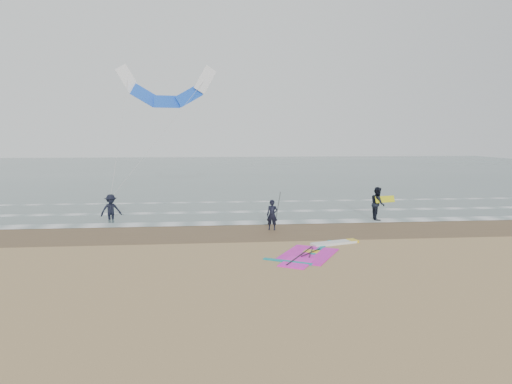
{
  "coord_description": "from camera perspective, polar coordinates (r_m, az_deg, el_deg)",
  "views": [
    {
      "loc": [
        -3.91,
        -17.43,
        5.02
      ],
      "look_at": [
        -1.74,
        5.0,
        2.2
      ],
      "focal_mm": 32.0,
      "sensor_mm": 36.0,
      "label": 1
    }
  ],
  "objects": [
    {
      "name": "wet_sand_band",
      "position": [
        24.27,
        3.87,
        -4.81
      ],
      "size": [
        120.0,
        5.0,
        0.01
      ],
      "primitive_type": "cube",
      "color": "brown",
      "rests_on": "ground"
    },
    {
      "name": "person_wading",
      "position": [
        28.39,
        -17.7,
        -1.47
      ],
      "size": [
        1.39,
        1.13,
        1.88
      ],
      "primitive_type": "imported",
      "rotation": [
        0.0,
        0.0,
        0.42
      ],
      "color": "black",
      "rests_on": "ground"
    },
    {
      "name": "windsurf_rig",
      "position": [
        20.02,
        7.54,
        -7.35
      ],
      "size": [
        4.81,
        4.56,
        0.12
      ],
      "color": "white",
      "rests_on": "ground"
    },
    {
      "name": "surf_kite",
      "position": [
        32.21,
        -11.1,
        12.33
      ],
      "size": [
        6.76,
        4.76,
        8.47
      ],
      "color": "white",
      "rests_on": "ground"
    },
    {
      "name": "ground",
      "position": [
        18.55,
        6.92,
        -8.62
      ],
      "size": [
        120.0,
        120.0,
        0.0
      ],
      "primitive_type": "plane",
      "color": "tan",
      "rests_on": "ground"
    },
    {
      "name": "held_pole",
      "position": [
        24.2,
        2.74,
        -1.99
      ],
      "size": [
        0.17,
        0.86,
        1.82
      ],
      "color": "black",
      "rests_on": "ground"
    },
    {
      "name": "foam_waterline",
      "position": [
        28.58,
        2.42,
        -2.93
      ],
      "size": [
        120.0,
        9.15,
        0.02
      ],
      "color": "white",
      "rests_on": "ground"
    },
    {
      "name": "carried_kiteboard",
      "position": [
        27.99,
        15.82,
        -0.88
      ],
      "size": [
        1.3,
        0.51,
        0.39
      ],
      "color": "yellow",
      "rests_on": "ground"
    },
    {
      "name": "person_standing",
      "position": [
        24.22,
        2.03,
        -2.88
      ],
      "size": [
        0.68,
        0.56,
        1.62
      ],
      "primitive_type": "imported",
      "rotation": [
        0.0,
        0.0,
        -0.33
      ],
      "color": "black",
      "rests_on": "ground"
    },
    {
      "name": "person_walking",
      "position": [
        27.97,
        14.96,
        -1.4
      ],
      "size": [
        0.86,
        1.05,
        1.97
      ],
      "primitive_type": "imported",
      "rotation": [
        0.0,
        0.0,
        1.44
      ],
      "color": "black",
      "rests_on": "ground"
    },
    {
      "name": "sea_water",
      "position": [
        65.74,
        -2.1,
        2.75
      ],
      "size": [
        120.0,
        80.0,
        0.02
      ],
      "primitive_type": "cube",
      "color": "#47605E",
      "rests_on": "ground"
    }
  ]
}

